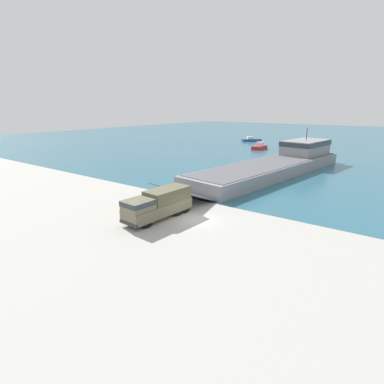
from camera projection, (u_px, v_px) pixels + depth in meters
ground_plane at (196, 220)px, 30.65m from camera, size 240.00×240.00×0.00m
water_surface at (352, 140)px, 105.25m from camera, size 240.00×180.00×0.01m
landing_craft at (280, 162)px, 53.38m from camera, size 14.00×42.91×7.20m
military_truck at (158, 204)px, 30.66m from camera, size 3.03×8.11×2.91m
soldier_on_ramp at (137, 206)px, 31.64m from camera, size 0.29×0.46×1.77m
moored_boat_a at (251, 140)px, 100.25m from camera, size 6.21×5.96×1.63m
moored_boat_c at (260, 147)px, 81.38m from camera, size 2.53×5.11×1.97m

